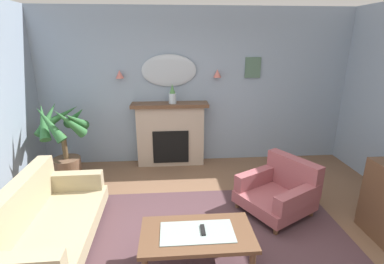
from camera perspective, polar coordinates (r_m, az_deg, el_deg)
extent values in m
cube|color=brown|center=(3.37, 5.25, -24.51)|extent=(6.57, 6.35, 0.10)
cube|color=#8C9EB2|center=(5.26, 0.79, 8.84)|extent=(6.57, 0.10, 2.78)
cube|color=#4C3338|center=(3.48, 4.70, -21.62)|extent=(3.20, 2.40, 0.01)
cube|color=tan|center=(5.23, -4.32, -0.71)|extent=(1.20, 0.28, 1.10)
cube|color=black|center=(5.19, -4.27, -2.84)|extent=(0.64, 0.12, 0.60)
cube|color=brown|center=(5.06, -4.47, 5.46)|extent=(1.36, 0.36, 0.06)
cylinder|color=silver|center=(5.01, -3.92, 6.75)|extent=(0.13, 0.13, 0.18)
cone|color=#4C8447|center=(4.98, -3.97, 8.65)|extent=(0.10, 0.10, 0.16)
ellipsoid|color=#B2BCC6|center=(5.11, -4.63, 12.18)|extent=(0.96, 0.06, 0.56)
cone|color=#D17066|center=(5.14, -14.31, 11.17)|extent=(0.14, 0.14, 0.14)
cone|color=#D17066|center=(5.14, 5.10, 11.63)|extent=(0.14, 0.14, 0.14)
cube|color=#4C6B56|center=(5.33, 12.10, 12.51)|extent=(0.28, 0.03, 0.36)
cube|color=brown|center=(2.94, 1.04, -19.80)|extent=(1.10, 0.60, 0.04)
cube|color=#8C9E99|center=(2.92, 1.04, -19.43)|extent=(0.72, 0.36, 0.01)
cylinder|color=brown|center=(3.26, -8.59, -20.49)|extent=(0.06, 0.06, 0.40)
cylinder|color=brown|center=(3.33, 9.55, -19.63)|extent=(0.06, 0.06, 0.40)
cube|color=black|center=(2.93, 2.21, -19.07)|extent=(0.04, 0.16, 0.02)
cube|color=tan|center=(3.69, -25.68, -17.37)|extent=(0.87, 1.71, 0.18)
cube|color=tan|center=(3.66, -31.65, -12.60)|extent=(0.21, 1.70, 0.48)
cube|color=tan|center=(4.22, -22.58, -9.05)|extent=(0.76, 0.17, 0.24)
cylinder|color=brown|center=(4.29, -17.59, -13.34)|extent=(0.07, 0.07, 0.10)
cylinder|color=brown|center=(4.49, -26.33, -13.01)|extent=(0.07, 0.07, 0.10)
cube|color=#934C51|center=(4.06, 16.13, -12.96)|extent=(1.09, 1.09, 0.16)
cube|color=#934C51|center=(4.16, 19.59, -7.78)|extent=(0.53, 0.78, 0.45)
cube|color=#934C51|center=(4.17, 12.81, -8.88)|extent=(0.70, 0.47, 0.22)
cube|color=#934C51|center=(3.79, 20.33, -12.45)|extent=(0.70, 0.47, 0.22)
cylinder|color=brown|center=(4.11, 9.08, -14.16)|extent=(0.06, 0.06, 0.10)
cylinder|color=brown|center=(3.73, 16.46, -18.44)|extent=(0.06, 0.06, 0.10)
cylinder|color=brown|center=(4.54, 15.58, -11.30)|extent=(0.06, 0.06, 0.10)
cylinder|color=brown|center=(4.20, 22.72, -14.67)|extent=(0.06, 0.06, 0.10)
cylinder|color=brown|center=(5.16, -23.62, -6.82)|extent=(0.44, 0.44, 0.38)
cylinder|color=brown|center=(5.01, -24.17, -2.71)|extent=(0.08, 0.08, 0.41)
cone|color=#2D6633|center=(4.77, -22.31, 2.19)|extent=(0.27, 0.63, 0.46)
cone|color=#2D6633|center=(4.99, -22.36, 2.86)|extent=(0.55, 0.53, 0.47)
cone|color=#2D6633|center=(5.12, -24.84, 2.90)|extent=(0.64, 0.36, 0.43)
cone|color=#2D6633|center=(5.05, -26.97, 2.39)|extent=(0.34, 0.57, 0.55)
cone|color=#2D6633|center=(4.89, -27.68, 1.83)|extent=(0.35, 0.55, 0.57)
cone|color=#2D6633|center=(4.71, -26.65, 1.43)|extent=(0.53, 0.31, 0.59)
cone|color=#2D6633|center=(4.68, -23.40, 1.77)|extent=(0.48, 0.51, 0.56)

